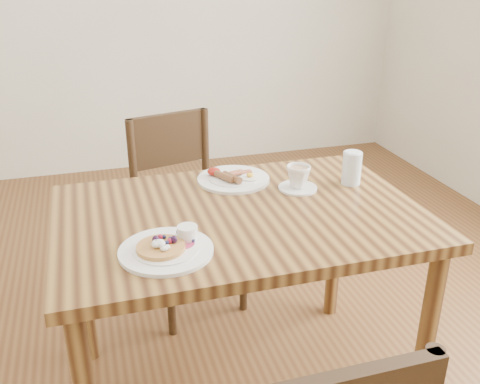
% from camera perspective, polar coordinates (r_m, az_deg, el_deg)
% --- Properties ---
extents(dining_table, '(1.20, 0.80, 0.75)m').
position_cam_1_polar(dining_table, '(1.81, -0.00, -4.90)').
color(dining_table, brown).
rests_on(dining_table, ground).
extents(chair_far, '(0.51, 0.51, 0.88)m').
position_cam_1_polar(chair_far, '(2.44, -6.07, -1.24)').
color(chair_far, '#321F12').
rests_on(chair_far, ground).
extents(pancake_plate, '(0.27, 0.27, 0.06)m').
position_cam_1_polar(pancake_plate, '(1.54, -7.74, -5.89)').
color(pancake_plate, white).
rests_on(pancake_plate, dining_table).
extents(breakfast_plate, '(0.27, 0.27, 0.04)m').
position_cam_1_polar(breakfast_plate, '(2.00, -0.82, 1.49)').
color(breakfast_plate, white).
rests_on(breakfast_plate, dining_table).
extents(teacup_saucer, '(0.14, 0.14, 0.09)m').
position_cam_1_polar(teacup_saucer, '(1.93, 6.22, 1.43)').
color(teacup_saucer, white).
rests_on(teacup_saucer, dining_table).
extents(water_glass, '(0.07, 0.07, 0.12)m').
position_cam_1_polar(water_glass, '(2.00, 11.83, 2.51)').
color(water_glass, silver).
rests_on(water_glass, dining_table).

